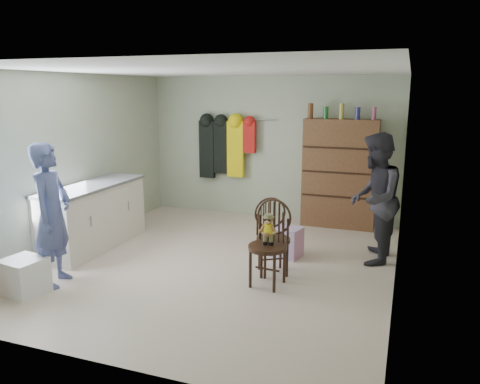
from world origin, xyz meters
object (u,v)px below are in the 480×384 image
at_px(chair_front, 270,237).
at_px(counter, 93,216).
at_px(dresser, 340,173).
at_px(chair_far, 272,233).

bearing_deg(chair_front, counter, 178.60).
distance_m(counter, dresser, 3.96).
height_order(counter, chair_far, chair_far).
bearing_deg(chair_front, chair_far, 108.14).
xyz_separation_m(counter, chair_far, (2.72, -0.04, 0.04)).
bearing_deg(dresser, counter, -144.30).
distance_m(counter, chair_far, 2.72).
bearing_deg(chair_far, counter, 147.98).
bearing_deg(counter, dresser, 35.70).
xyz_separation_m(chair_front, chair_far, (-0.07, 0.37, -0.07)).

